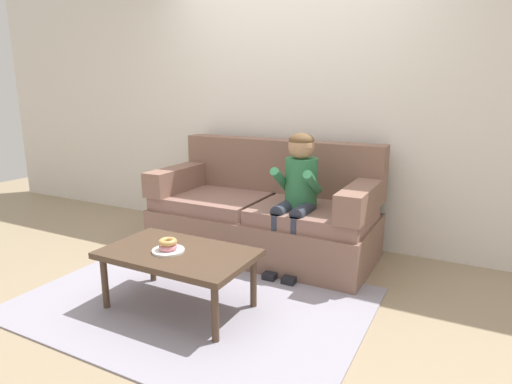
{
  "coord_description": "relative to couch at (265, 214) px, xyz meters",
  "views": [
    {
      "loc": [
        1.63,
        -2.46,
        1.44
      ],
      "look_at": [
        0.12,
        0.45,
        0.65
      ],
      "focal_mm": 30.28,
      "sensor_mm": 36.0,
      "label": 1
    }
  ],
  "objects": [
    {
      "name": "donut_second",
      "position": [
        -0.09,
        -1.24,
        0.12
      ],
      "size": [
        0.13,
        0.13,
        0.04
      ],
      "primitive_type": "torus",
      "rotation": [
        0.0,
        0.0,
        1.65
      ],
      "color": "tan",
      "rests_on": "donut"
    },
    {
      "name": "donut",
      "position": [
        -0.09,
        -1.24,
        0.09
      ],
      "size": [
        0.17,
        0.17,
        0.04
      ],
      "primitive_type": "torus",
      "rotation": [
        0.0,
        0.0,
        2.35
      ],
      "color": "pink",
      "rests_on": "plate"
    },
    {
      "name": "plate",
      "position": [
        -0.09,
        -1.24,
        0.06
      ],
      "size": [
        0.21,
        0.21,
        0.01
      ],
      "primitive_type": "cylinder",
      "color": "white",
      "rests_on": "coffee_table"
    },
    {
      "name": "coffee_table",
      "position": [
        -0.04,
        -1.2,
        0.01
      ],
      "size": [
        0.98,
        0.59,
        0.41
      ],
      "color": "#4C3828",
      "rests_on": "ground"
    },
    {
      "name": "person_child",
      "position": [
        0.39,
        -0.21,
        0.32
      ],
      "size": [
        0.34,
        0.58,
        1.1
      ],
      "color": "#337A4C",
      "rests_on": "ground"
    },
    {
      "name": "area_rug",
      "position": [
        0.0,
        -1.1,
        -0.35
      ],
      "size": [
        2.29,
        1.64,
        0.01
      ],
      "primitive_type": "cube",
      "color": "#9993A3",
      "rests_on": "ground"
    },
    {
      "name": "couch",
      "position": [
        0.0,
        0.0,
        0.0
      ],
      "size": [
        1.93,
        0.9,
        0.98
      ],
      "color": "#846051",
      "rests_on": "ground"
    },
    {
      "name": "wall_back",
      "position": [
        0.0,
        0.55,
        1.05
      ],
      "size": [
        8.0,
        0.1,
        2.8
      ],
      "primitive_type": "cube",
      "color": "silver",
      "rests_on": "ground"
    },
    {
      "name": "ground",
      "position": [
        0.0,
        -0.85,
        -0.35
      ],
      "size": [
        10.0,
        10.0,
        0.0
      ],
      "primitive_type": "plane",
      "color": "#9E896B"
    },
    {
      "name": "toy_controller",
      "position": [
        -0.37,
        -0.76,
        -0.33
      ],
      "size": [
        0.23,
        0.09,
        0.05
      ],
      "rotation": [
        0.0,
        0.0,
        0.26
      ],
      "color": "gold",
      "rests_on": "ground"
    }
  ]
}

